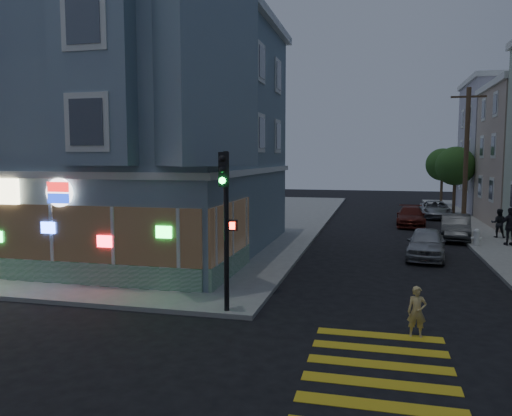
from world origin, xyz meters
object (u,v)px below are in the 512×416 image
at_px(street_tree_far, 442,165).
at_px(pedestrian_a, 499,223).
at_px(fire_hydrant, 476,237).
at_px(parked_car_c, 411,216).
at_px(utility_pole, 466,155).
at_px(street_tree_near, 455,166).
at_px(parked_car_b, 456,227).
at_px(running_child, 417,312).
at_px(pedestrian_b, 511,227).
at_px(parked_car_a, 426,243).
at_px(parked_car_d, 435,210).
at_px(traffic_signal, 226,204).

relative_size(street_tree_far, pedestrian_a, 3.29).
bearing_deg(fire_hydrant, parked_car_c, 108.72).
relative_size(pedestrian_a, fire_hydrant, 1.85).
bearing_deg(utility_pole, street_tree_near, 88.09).
bearing_deg(parked_car_c, parked_car_b, -65.28).
relative_size(street_tree_near, running_child, 4.01).
height_order(utility_pole, running_child, utility_pole).
relative_size(pedestrian_b, parked_car_a, 0.47).
bearing_deg(street_tree_far, running_child, -97.51).
xyz_separation_m(street_tree_far, fire_hydrant, (-0.90, -22.46, -3.33)).
bearing_deg(fire_hydrant, parked_car_b, 102.23).
distance_m(street_tree_far, pedestrian_a, 19.54).
relative_size(utility_pole, parked_car_c, 2.00).
distance_m(parked_car_b, parked_car_c, 5.61).
distance_m(street_tree_near, pedestrian_b, 14.17).
distance_m(parked_car_d, fire_hydrant, 13.18).
relative_size(parked_car_a, parked_car_c, 0.91).
bearing_deg(pedestrian_a, parked_car_a, 67.44).
height_order(parked_car_d, fire_hydrant, parked_car_d).
xyz_separation_m(parked_car_b, parked_car_c, (-2.10, 5.20, -0.06)).
xyz_separation_m(utility_pole, street_tree_far, (0.20, 14.00, -0.86)).
height_order(street_tree_near, running_child, street_tree_near).
distance_m(parked_car_c, fire_hydrant, 8.41).
xyz_separation_m(street_tree_near, pedestrian_a, (0.80, -11.29, -2.98)).
bearing_deg(street_tree_far, traffic_signal, -105.64).
distance_m(street_tree_far, fire_hydrant, 22.72).
xyz_separation_m(running_child, parked_car_b, (3.27, 16.51, 0.05)).
relative_size(utility_pole, traffic_signal, 1.94).
bearing_deg(parked_car_b, pedestrian_b, -36.13).
bearing_deg(parked_car_b, pedestrian_a, 17.06).
bearing_deg(parked_car_c, street_tree_far, 78.78).
bearing_deg(street_tree_near, running_child, -99.61).
bearing_deg(traffic_signal, parked_car_a, 42.56).
bearing_deg(street_tree_near, utility_pole, -91.91).
bearing_deg(parked_car_d, running_child, -95.74).
xyz_separation_m(street_tree_near, street_tree_far, (0.00, 8.00, 0.00)).
distance_m(street_tree_far, parked_car_a, 26.05).
height_order(street_tree_far, fire_hydrant, street_tree_far).
bearing_deg(traffic_signal, pedestrian_a, 41.49).
distance_m(parked_car_a, traffic_signal, 12.35).
bearing_deg(traffic_signal, utility_pole, 50.47).
xyz_separation_m(pedestrian_a, parked_car_d, (-2.30, 10.00, -0.31)).
height_order(street_tree_near, parked_car_c, street_tree_near).
relative_size(parked_car_a, traffic_signal, 0.88).
xyz_separation_m(pedestrian_b, parked_car_a, (-4.40, -3.73, -0.42)).
bearing_deg(parked_car_d, parked_car_a, -96.14).
bearing_deg(running_child, parked_car_a, 81.50).
height_order(street_tree_near, parked_car_d, street_tree_near).
xyz_separation_m(utility_pole, parked_car_a, (-3.40, -11.59, -4.10)).
xyz_separation_m(street_tree_near, parked_car_c, (-3.60, -6.49, -3.28)).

